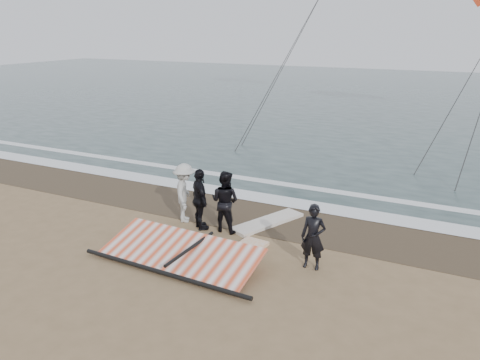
# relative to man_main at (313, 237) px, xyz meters

# --- Properties ---
(ground) EXTENTS (120.00, 120.00, 0.00)m
(ground) POSITION_rel_man_main_xyz_m (-2.04, -1.99, -0.81)
(ground) COLOR #8C704C
(ground) RESTS_ON ground
(sea) EXTENTS (120.00, 54.00, 0.02)m
(sea) POSITION_rel_man_main_xyz_m (-2.04, 31.01, -0.80)
(sea) COLOR #233838
(sea) RESTS_ON ground
(wet_sand) EXTENTS (120.00, 2.80, 0.01)m
(wet_sand) POSITION_rel_man_main_xyz_m (-2.04, 2.51, -0.81)
(wet_sand) COLOR #4C3D2B
(wet_sand) RESTS_ON ground
(foam_near) EXTENTS (120.00, 0.90, 0.01)m
(foam_near) POSITION_rel_man_main_xyz_m (-2.04, 3.91, -0.79)
(foam_near) COLOR white
(foam_near) RESTS_ON sea
(foam_far) EXTENTS (120.00, 0.45, 0.01)m
(foam_far) POSITION_rel_man_main_xyz_m (-2.04, 5.61, -0.79)
(foam_far) COLOR white
(foam_far) RESTS_ON sea
(man_main) EXTENTS (0.61, 0.41, 1.63)m
(man_main) POSITION_rel_man_main_xyz_m (0.00, 0.00, 0.00)
(man_main) COLOR black
(man_main) RESTS_ON ground
(board_white) EXTENTS (0.97, 2.53, 0.10)m
(board_white) POSITION_rel_man_main_xyz_m (-1.88, -0.50, -0.77)
(board_white) COLOR white
(board_white) RESTS_ON ground
(board_cream) EXTENTS (1.59, 2.46, 0.10)m
(board_cream) POSITION_rel_man_main_xyz_m (-1.99, 2.01, -0.76)
(board_cream) COLOR silver
(board_cream) RESTS_ON ground
(trio_cluster) EXTENTS (2.41, 1.48, 1.80)m
(trio_cluster) POSITION_rel_man_main_xyz_m (-3.68, 1.02, 0.08)
(trio_cluster) COLOR black
(trio_cluster) RESTS_ON ground
(sail_rig) EXTENTS (4.72, 2.04, 0.52)m
(sail_rig) POSITION_rel_man_main_xyz_m (-3.08, -1.03, -0.62)
(sail_rig) COLOR black
(sail_rig) RESTS_ON ground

